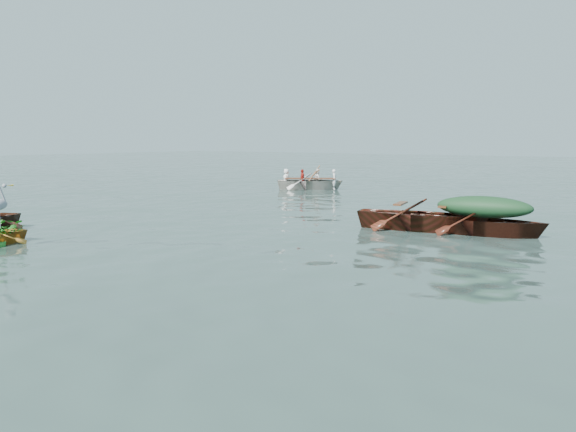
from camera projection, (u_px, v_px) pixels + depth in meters
ground at (222, 244)px, 12.31m from camera, size 140.00×140.00×0.00m
green_tarp_boat at (483, 235)px, 13.46m from camera, size 4.16×1.84×0.92m
open_wooden_boat at (421, 230)px, 14.12m from camera, size 4.69×2.23×1.06m
rowed_boat at (310, 189)px, 25.55m from camera, size 4.20×3.29×0.99m
green_tarp_cover at (484, 205)px, 13.36m from camera, size 2.29×1.01×0.52m
thwart_benches at (422, 209)px, 14.05m from camera, size 2.37×1.25×0.04m
dinghy_weeds at (0, 214)px, 12.26m from camera, size 0.91×1.05×0.60m
rowers at (310, 170)px, 25.43m from camera, size 3.08×2.52×0.76m
oars at (310, 178)px, 25.47m from camera, size 1.90×2.52×0.06m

